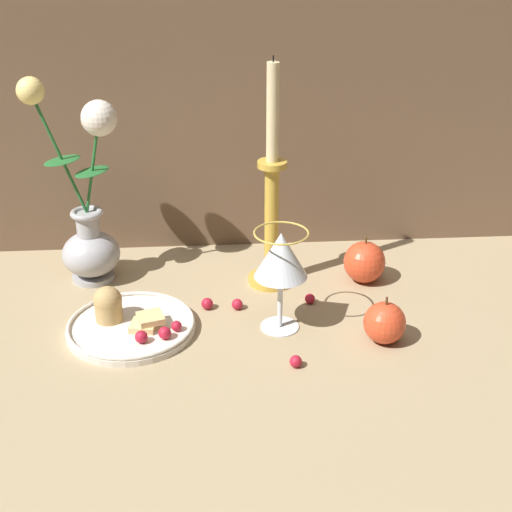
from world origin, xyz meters
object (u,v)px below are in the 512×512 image
apple_beside_vase (385,323)px  plate_with_pastries (128,322)px  vase (88,219)px  apple_near_glass (364,262)px  wine_glass (281,258)px  candlestick (272,208)px

apple_beside_vase → plate_with_pastries: bearing=171.6°
vase → plate_with_pastries: bearing=-66.9°
plate_with_pastries → apple_near_glass: apple_near_glass is taller
apple_beside_vase → wine_glass: bearing=161.9°
vase → wine_glass: (0.31, -0.18, 0.01)m
apple_beside_vase → vase: bearing=153.2°
apple_beside_vase → apple_near_glass: bearing=87.2°
wine_glass → apple_near_glass: 0.23m
plate_with_pastries → candlestick: candlestick is taller
plate_with_pastries → apple_beside_vase: size_ratio=2.62×
wine_glass → candlestick: candlestick is taller
candlestick → apple_near_glass: candlestick is taller
apple_near_glass → wine_glass: bearing=-138.8°
wine_glass → apple_beside_vase: wine_glass is taller
plate_with_pastries → apple_beside_vase: (0.39, -0.06, 0.02)m
plate_with_pastries → apple_near_glass: 0.42m
vase → apple_near_glass: 0.48m
candlestick → apple_beside_vase: 0.27m
candlestick → vase: bearing=173.7°
candlestick → apple_beside_vase: (0.15, -0.20, -0.11)m
plate_with_pastries → wine_glass: wine_glass is taller
wine_glass → apple_beside_vase: 0.18m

